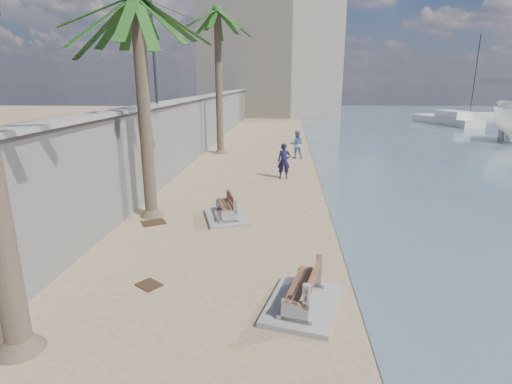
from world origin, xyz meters
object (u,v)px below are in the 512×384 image
object	(u,v)px
bench_far	(226,209)
person_b	(297,143)
palm_back	(217,13)
bench_near	(303,291)
person_a	(284,159)
sailboat_west	(470,115)
palm_mid	(136,2)
yacht_far	(446,121)

from	to	relation	value
bench_far	person_b	size ratio (longest dim) A/B	1.22
palm_back	bench_near	bearing A→B (deg)	-75.37
person_a	sailboat_west	distance (m)	42.73
palm_mid	person_b	world-z (taller)	palm_mid
palm_back	person_a	bearing A→B (deg)	-57.89
bench_near	yacht_far	size ratio (longest dim) A/B	0.26
person_a	yacht_far	world-z (taller)	person_a
palm_mid	person_b	distance (m)	13.79
person_b	yacht_far	size ratio (longest dim) A/B	0.21
bench_near	sailboat_west	size ratio (longest dim) A/B	0.22
yacht_far	palm_mid	bearing A→B (deg)	128.69
bench_near	palm_back	distance (m)	20.32
palm_back	yacht_far	xyz separation A→B (m)	(21.60, 20.22, -8.07)
palm_back	person_a	world-z (taller)	palm_back
bench_far	person_b	bearing A→B (deg)	77.18
person_b	yacht_far	world-z (taller)	person_b
bench_far	sailboat_west	world-z (taller)	sailboat_west
bench_near	bench_far	distance (m)	5.88
person_a	bench_near	bearing A→B (deg)	-91.60
yacht_far	sailboat_west	distance (m)	10.69
person_a	sailboat_west	bearing A→B (deg)	52.20
person_b	bench_far	bearing A→B (deg)	77.81
palm_back	yacht_far	world-z (taller)	palm_back
palm_back	sailboat_west	size ratio (longest dim) A/B	0.92
bench_near	palm_mid	bearing A→B (deg)	132.83
sailboat_west	palm_mid	bearing A→B (deg)	-124.11
bench_near	palm_mid	xyz separation A→B (m)	(-5.04, 5.43, 6.48)
person_a	yacht_far	bearing A→B (deg)	52.84
bench_near	person_b	distance (m)	16.75
palm_mid	yacht_far	distance (m)	40.01
bench_near	palm_mid	world-z (taller)	palm_mid
bench_near	person_b	xyz separation A→B (m)	(0.18, 16.74, 0.56)
person_b	yacht_far	xyz separation A→B (m)	(16.71, 21.53, -0.57)
palm_mid	yacht_far	xyz separation A→B (m)	(21.93, 32.83, -6.49)
sailboat_west	bench_far	bearing A→B (deg)	-121.50
bench_near	palm_back	world-z (taller)	palm_back
palm_mid	person_a	distance (m)	9.50
palm_back	person_a	size ratio (longest dim) A/B	4.88
bench_near	bench_far	xyz separation A→B (m)	(-2.41, 5.36, -0.01)
palm_back	person_b	bearing A→B (deg)	-14.91
person_a	person_b	xyz separation A→B (m)	(0.71, 5.37, -0.05)
palm_back	sailboat_west	world-z (taller)	sailboat_west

